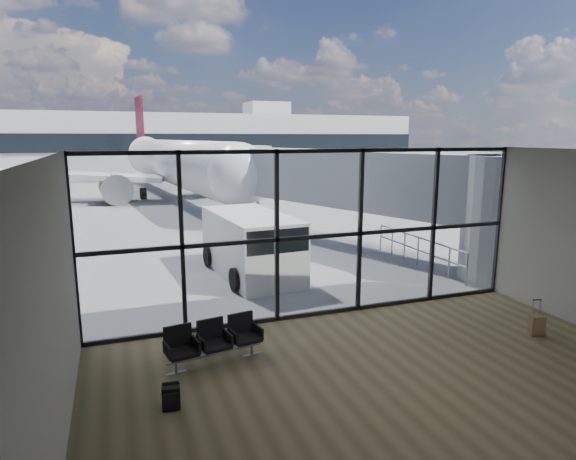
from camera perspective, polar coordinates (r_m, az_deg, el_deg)
ground at (r=51.91m, az=-14.34°, el=5.36°), size 220.00×220.00×0.00m
lounge_shell at (r=8.61m, az=16.73°, el=-3.92°), size 12.02×8.01×4.51m
glass_curtain_wall at (r=12.76m, az=3.76°, el=-0.56°), size 12.10×0.12×4.50m
jet_bridge at (r=21.12m, az=8.29°, el=5.35°), size 8.00×16.50×4.33m
apron_railing at (r=18.79m, az=15.15°, el=-1.93°), size 0.06×5.46×1.11m
far_terminal at (r=73.55m, az=-16.72°, el=10.09°), size 80.00×12.20×11.00m
tree_5 at (r=84.04m, az=-27.23°, el=10.55°), size 6.27×6.27×9.03m
seating_row at (r=10.73m, az=-8.90°, el=-12.67°), size 2.10×0.91×0.93m
backpack at (r=9.31m, az=-13.69°, el=-18.72°), size 0.34×0.32×0.48m
suitcase at (r=13.42m, az=27.42°, el=-10.01°), size 0.37×0.30×0.90m
airliner at (r=40.57m, az=-13.48°, el=7.80°), size 30.07×34.95×9.01m
service_van at (r=16.82m, az=-4.29°, el=-1.69°), size 2.74×5.14×2.17m
belt_loader at (r=35.37m, az=-26.50°, el=3.05°), size 2.44×4.17×1.82m
traffic_cone_a at (r=26.57m, az=-9.61°, el=1.02°), size 0.39×0.39×0.56m
traffic_cone_c at (r=29.10m, az=-8.56°, el=1.97°), size 0.43×0.43×0.61m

